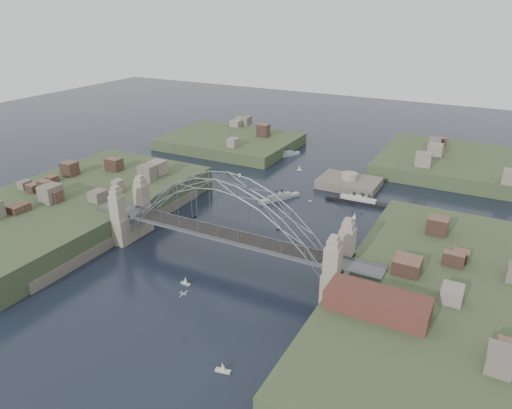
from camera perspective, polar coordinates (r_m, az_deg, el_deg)
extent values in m
plane|color=black|center=(128.50, -3.80, -6.91)|extent=(500.00, 500.00, 0.00)
cube|color=#515254|center=(124.67, -3.90, -3.73)|extent=(84.00, 6.00, 0.70)
cube|color=slate|center=(122.18, -4.64, -4.06)|extent=(84.00, 0.25, 0.50)
cube|color=slate|center=(126.70, -3.19, -2.97)|extent=(84.00, 0.25, 0.50)
cube|color=black|center=(124.42, -3.90, -3.51)|extent=(55.20, 5.20, 0.35)
cube|color=gray|center=(138.84, -16.15, -1.33)|extent=(3.40, 3.40, 17.70)
cube|color=gray|center=(145.44, -13.49, 0.10)|extent=(3.40, 3.40, 17.70)
cube|color=gray|center=(108.52, 9.10, -7.91)|extent=(3.40, 3.40, 17.70)
cube|color=gray|center=(116.85, 10.76, -5.62)|extent=(3.40, 3.40, 17.70)
cube|color=gray|center=(144.06, -14.59, -2.36)|extent=(4.08, 13.80, 8.00)
cube|color=gray|center=(115.13, 9.79, -8.81)|extent=(4.08, 13.80, 8.00)
cube|color=#384829|center=(162.86, -21.49, -1.01)|extent=(50.00, 90.00, 12.00)
cube|color=#5E564A|center=(147.88, -15.63, -3.08)|extent=(6.00, 70.00, 4.00)
cube|color=#384829|center=(112.77, 22.85, -12.50)|extent=(50.00, 90.00, 12.00)
cube|color=#5E564A|center=(115.84, 11.59, -10.52)|extent=(6.00, 70.00, 4.00)
cube|color=#384829|center=(229.94, -3.11, 7.08)|extent=(60.00, 45.00, 9.00)
cube|color=#384829|center=(213.80, 24.17, 3.84)|extent=(70.00, 55.00, 9.50)
cube|color=#5E564A|center=(182.56, 11.07, 1.97)|extent=(22.00, 16.00, 7.00)
cylinder|color=gray|center=(180.94, 11.18, 3.36)|extent=(6.00, 6.00, 2.40)
cube|color=#592D26|center=(97.92, 14.36, -11.39)|extent=(20.00, 8.00, 4.00)
cube|color=#515254|center=(93.96, 8.34, -19.81)|extent=(4.00, 22.00, 1.40)
cube|color=#9A9FA3|center=(167.29, 2.79, 0.70)|extent=(10.40, 15.17, 1.46)
cube|color=#9A9FA3|center=(166.87, 2.79, 1.05)|extent=(6.09, 8.57, 1.09)
cube|color=#9A9FA3|center=(166.56, 2.80, 1.31)|extent=(3.16, 4.13, 0.73)
cylinder|color=black|center=(165.74, 2.47, 1.44)|extent=(0.79, 0.79, 1.46)
cylinder|color=black|center=(166.92, 3.13, 1.59)|extent=(0.79, 0.79, 1.46)
cylinder|color=slate|center=(163.91, 1.36, 1.13)|extent=(0.15, 0.15, 3.65)
cylinder|color=slate|center=(168.98, 4.20, 1.77)|extent=(0.15, 0.15, 3.65)
cube|color=#9A9FA3|center=(214.63, 3.50, 5.86)|extent=(9.32, 14.76, 1.56)
cube|color=#9A9FA3|center=(214.28, 3.51, 6.15)|extent=(5.50, 8.32, 1.17)
cube|color=#9A9FA3|center=(214.02, 3.51, 6.38)|extent=(2.90, 4.00, 0.78)
cylinder|color=black|center=(213.20, 3.28, 6.51)|extent=(0.77, 0.77, 1.56)
cylinder|color=black|center=(214.46, 3.75, 6.60)|extent=(0.77, 0.77, 1.56)
cylinder|color=slate|center=(211.21, 2.49, 6.31)|extent=(0.16, 0.16, 3.90)
cylinder|color=slate|center=(216.63, 4.51, 6.69)|extent=(0.16, 0.16, 3.90)
cube|color=black|center=(167.69, 12.14, 0.26)|extent=(22.50, 3.92, 1.63)
cube|color=#B8B8B4|center=(167.22, 12.17, 0.64)|extent=(12.40, 2.77, 1.22)
cube|color=#B8B8B4|center=(166.88, 12.20, 0.93)|extent=(5.66, 1.90, 0.81)
cylinder|color=black|center=(166.94, 11.70, 1.25)|extent=(1.10, 1.10, 1.63)
cylinder|color=black|center=(166.31, 12.74, 1.07)|extent=(1.10, 1.10, 1.63)
cylinder|color=slate|center=(168.19, 10.00, 1.48)|extent=(0.16, 0.16, 4.07)
cylinder|color=slate|center=(165.46, 14.46, 0.70)|extent=(0.16, 0.16, 4.07)
cube|color=#ACAFB4|center=(105.86, -8.68, -10.56)|extent=(1.39, 0.29, 0.24)
cube|color=#ACAFB4|center=(105.84, -8.68, -10.54)|extent=(0.30, 2.78, 0.05)
cube|color=#ACAFB4|center=(106.17, -8.99, -10.39)|extent=(0.16, 0.87, 0.30)
cube|color=#B8B8B4|center=(154.85, -7.50, -1.49)|extent=(1.72, 2.49, 0.45)
cube|color=#B8B8B4|center=(146.31, 2.73, -2.85)|extent=(0.70, 1.91, 0.45)
cube|color=#B8B8B4|center=(146.13, 2.73, -2.71)|extent=(0.58, 1.15, 0.40)
cylinder|color=black|center=(145.94, 2.73, -2.55)|extent=(0.16, 0.16, 0.70)
cube|color=#B8B8B4|center=(120.09, -8.44, -9.42)|extent=(2.85, 1.16, 0.45)
cylinder|color=slate|center=(119.53, -8.47, -8.99)|extent=(0.08, 0.08, 2.20)
cone|color=silver|center=(119.53, -8.47, -8.99)|extent=(1.32, 1.11, 1.92)
cube|color=#B8B8B4|center=(155.97, 11.72, -1.61)|extent=(1.65, 2.12, 0.45)
cylinder|color=slate|center=(155.54, 11.76, -1.26)|extent=(0.08, 0.08, 2.20)
cone|color=silver|center=(155.54, 11.76, -1.26)|extent=(1.50, 1.58, 1.92)
cube|color=#B8B8B4|center=(190.13, -2.00, 3.48)|extent=(2.50, 3.52, 0.45)
cube|color=#B8B8B4|center=(189.99, -2.01, 3.59)|extent=(1.75, 2.24, 0.40)
cylinder|color=black|center=(189.84, -2.01, 3.72)|extent=(0.16, 0.16, 0.70)
cube|color=#B8B8B4|center=(166.65, 6.54, 0.40)|extent=(1.50, 0.74, 0.45)
cube|color=#B8B8B4|center=(95.22, -3.99, -19.32)|extent=(3.13, 1.53, 0.45)
cylinder|color=slate|center=(94.51, -4.01, -18.85)|extent=(0.08, 0.08, 2.20)
cone|color=silver|center=(94.51, -4.01, -18.85)|extent=(1.40, 1.21, 1.92)
cube|color=#B8B8B4|center=(197.18, 5.24, 4.13)|extent=(2.07, 1.37, 0.45)
cylinder|color=slate|center=(196.84, 5.25, 4.42)|extent=(0.08, 0.08, 2.20)
cone|color=silver|center=(196.84, 5.25, 4.42)|extent=(1.53, 1.41, 1.92)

